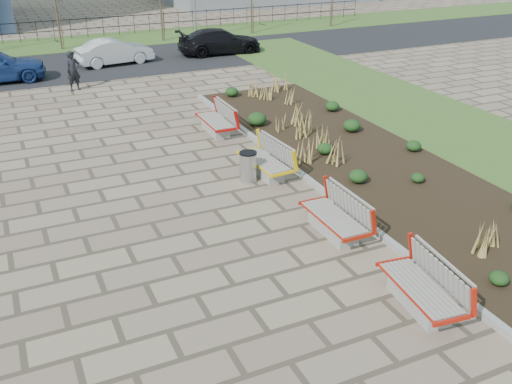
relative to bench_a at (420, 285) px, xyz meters
name	(u,v)px	position (x,y,z in m)	size (l,w,h in m)	color
ground	(251,308)	(-3.00, 1.33, -0.50)	(120.00, 120.00, 0.00)	#7C6C55
planting_bed	(368,163)	(3.25, 6.33, -0.45)	(4.50, 18.00, 0.10)	black
planting_curb	(302,175)	(0.92, 6.33, -0.42)	(0.16, 18.00, 0.15)	gray
grass_verge_near	(485,141)	(8.00, 6.33, -0.48)	(5.00, 38.00, 0.04)	#33511E
grass_verge_far	(59,45)	(-3.00, 29.33, -0.48)	(80.00, 5.00, 0.04)	#33511E
road	(74,66)	(-3.00, 23.33, -0.49)	(80.00, 7.00, 0.02)	black
bench_a	(420,285)	(0.00, 0.00, 0.00)	(0.90, 2.10, 1.00)	red
bench_b	(334,215)	(0.00, 3.17, 0.00)	(0.90, 2.10, 1.00)	#AE1D0B
bench_c	(264,159)	(0.00, 7.01, 0.00)	(0.90, 2.10, 1.00)	yellow
bench_d	(215,119)	(0.00, 11.03, 0.00)	(0.90, 2.10, 1.00)	#B20E0B
litter_bin	(248,167)	(-0.63, 6.78, -0.06)	(0.49, 0.49, 0.88)	#B2B2B7
pedestrian	(73,71)	(-3.63, 18.75, 0.36)	(0.62, 0.41, 1.71)	black
car_silver	(115,52)	(-0.97, 22.88, 0.16)	(1.36, 3.89, 1.28)	#AEB1B6
car_black	(220,41)	(4.89, 23.02, 0.19)	(1.89, 4.65, 1.35)	black
tree_c	(57,13)	(-3.00, 27.83, 1.54)	(1.40, 1.40, 4.00)	#4C3D2D
tree_d	(161,7)	(3.00, 27.83, 1.54)	(1.40, 1.40, 4.00)	#4C3D2D
tree_e	(251,1)	(9.00, 27.83, 1.54)	(1.40, 1.40, 4.00)	#4C3D2D
railing_fence	(54,30)	(-3.00, 30.83, 0.14)	(44.00, 0.10, 1.20)	black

